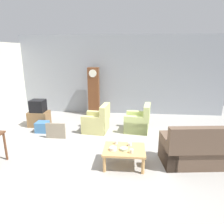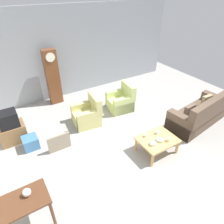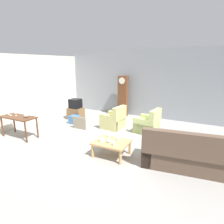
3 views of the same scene
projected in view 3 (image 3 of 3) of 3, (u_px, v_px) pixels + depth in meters
name	position (u px, v px, depth m)	size (l,w,h in m)	color
ground_plane	(113.00, 143.00, 6.15)	(10.40, 10.40, 0.00)	#999691
garage_door_wall	(148.00, 84.00, 8.85)	(8.40, 0.16, 3.20)	gray
pegboard_wall_left	(29.00, 90.00, 7.97)	(0.12, 6.40, 2.88)	silver
couch_floral	(187.00, 156.00, 4.61)	(2.19, 1.13, 1.04)	brown
armchair_olive_near	(114.00, 121.00, 7.51)	(0.87, 0.84, 0.92)	#CCC67A
armchair_olive_far	(148.00, 125.00, 7.04)	(0.88, 0.85, 0.92)	#C5D47F
coffee_table_wood	(111.00, 143.00, 5.27)	(0.96, 0.76, 0.42)	tan
console_table_dark	(19.00, 120.00, 6.53)	(1.30, 0.56, 0.75)	#56331E
grandfather_clock	(123.00, 96.00, 9.09)	(0.44, 0.30, 1.95)	brown
tv_stand_cabinet	(76.00, 113.00, 8.75)	(0.68, 0.52, 0.53)	brown
tv_crt	(75.00, 104.00, 8.63)	(0.48, 0.44, 0.42)	black
framed_picture_leaning	(79.00, 123.00, 7.44)	(0.60, 0.05, 0.48)	gray
storage_box_blue	(74.00, 119.00, 8.16)	(0.39, 0.39, 0.34)	teal
glass_dome_cloche	(26.00, 115.00, 6.39)	(0.14, 0.14, 0.14)	silver
cup_white_porcelain	(109.00, 136.00, 5.54)	(0.07, 0.07, 0.09)	white
cup_blue_rimmed	(118.00, 139.00, 5.33)	(0.09, 0.09, 0.08)	silver
cup_cream_tall	(114.00, 144.00, 4.99)	(0.09, 0.09, 0.09)	beige
bowl_white_stacked	(102.00, 140.00, 5.26)	(0.16, 0.16, 0.07)	white
bowl_shallow_green	(110.00, 142.00, 5.18)	(0.18, 0.18, 0.06)	#B2C69E
wine_glass_tall	(9.00, 112.00, 6.67)	(0.07, 0.07, 0.19)	silver
wine_glass_mid	(10.00, 112.00, 6.56)	(0.07, 0.07, 0.20)	silver
wine_glass_short	(16.00, 113.00, 6.57)	(0.07, 0.07, 0.16)	silver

